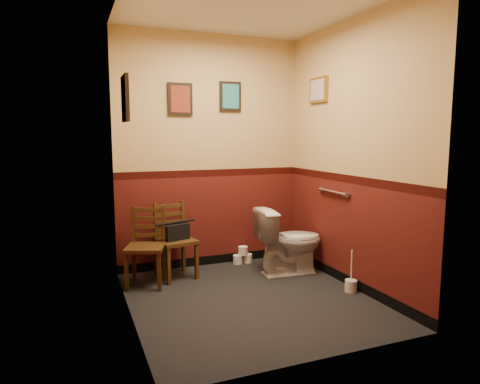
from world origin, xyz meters
The scene contains 17 objects.
floor centered at (0.00, 0.00, 0.00)m, with size 2.20×2.40×0.00m, color black.
ceiling centered at (0.00, 0.00, 2.70)m, with size 2.20×2.40×0.00m, color silver.
wall_back centered at (0.00, 1.20, 1.35)m, with size 2.20×2.70×0.00m, color #521612.
wall_front centered at (0.00, -1.20, 1.35)m, with size 2.20×2.70×0.00m, color #521612.
wall_left centered at (-1.10, 0.00, 1.35)m, with size 2.40×2.70×0.00m, color #521612.
wall_right centered at (1.10, 0.00, 1.35)m, with size 2.40×2.70×0.00m, color #521612.
grab_bar centered at (1.07, 0.25, 0.95)m, with size 0.05×0.56×0.06m.
framed_print_back_a centered at (-0.35, 1.18, 1.95)m, with size 0.28×0.04×0.36m.
framed_print_back_b centered at (0.25, 1.18, 2.00)m, with size 0.26×0.04×0.34m.
framed_print_left centered at (-1.08, 0.10, 1.85)m, with size 0.04×0.30×0.38m.
framed_print_right centered at (1.08, 0.60, 2.05)m, with size 0.04×0.34×0.28m.
toilet centered at (0.72, 0.56, 0.37)m, with size 0.42×0.75×0.73m, color white.
toilet_brush centered at (1.01, -0.19, 0.07)m, with size 0.12×0.12×0.43m.
chair_left centered at (-0.84, 0.78, 0.41)m, with size 0.49×0.49×0.81m.
chair_right centered at (-0.51, 0.91, 0.41)m, with size 0.45×0.45×0.82m.
handbag centered at (-0.50, 0.87, 0.52)m, with size 0.30×0.21×0.20m.
tp_stack centered at (0.37, 1.10, 0.09)m, with size 0.24×0.13×0.21m.
Camera 1 is at (-1.53, -3.59, 1.55)m, focal length 32.00 mm.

